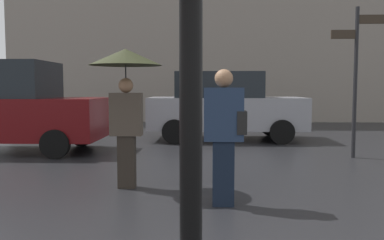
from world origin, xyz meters
TOP-DOWN VIEW (x-y plane):
  - pedestrian_with_umbrella at (-1.57, 3.46)m, footprint 1.04×1.04m
  - pedestrian_with_bag at (-0.19, 2.61)m, footprint 0.51×0.24m
  - parked_car_left at (-4.93, 6.72)m, footprint 4.14×1.99m
  - parked_car_right at (0.07, 9.04)m, footprint 4.27×2.03m
  - street_signpost at (2.64, 6.15)m, footprint 1.08×0.08m

SIDE VIEW (x-z plane):
  - pedestrian_with_bag at x=-0.19m, z-range 0.11..1.79m
  - parked_car_right at x=0.07m, z-range 0.02..1.90m
  - parked_car_left at x=-4.93m, z-range -0.01..2.03m
  - pedestrian_with_umbrella at x=-1.57m, z-range 0.61..2.61m
  - street_signpost at x=2.64m, z-range 0.32..3.41m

